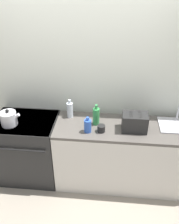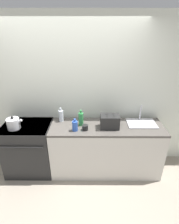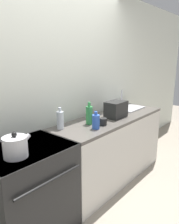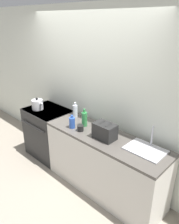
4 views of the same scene
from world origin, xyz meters
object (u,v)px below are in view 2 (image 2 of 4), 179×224
kettle (13,124)px  cup_black (85,127)px  toaster (110,122)px  bottle_green (81,119)px  bottle_blue (75,126)px  stove (30,147)px  bottle_clear (61,116)px

kettle → cup_black: bearing=-1.9°
toaster → bottle_green: bearing=170.4°
kettle → bottle_blue: (0.97, -0.06, -0.00)m
bottle_blue → bottle_green: (0.09, 0.17, 0.03)m
toaster → bottle_green: (-0.46, 0.08, 0.00)m
stove → cup_black: bearing=-7.5°
stove → bottle_clear: 0.80m
kettle → bottle_blue: bearing=-3.2°
bottle_blue → cup_black: (0.16, 0.02, -0.04)m
toaster → bottle_green: size_ratio=1.10×
stove → bottle_blue: bottle_blue is taller
toaster → bottle_clear: size_ratio=1.20×
toaster → bottle_clear: bearing=165.3°
kettle → bottle_green: 1.06m
bottle_blue → bottle_green: bottle_green is taller
bottle_clear → cup_black: (0.42, -0.29, -0.06)m
kettle → bottle_green: size_ratio=0.92×
kettle → bottle_blue: 0.97m
toaster → bottle_blue: 0.55m
kettle → bottle_clear: size_ratio=1.00×
bottle_blue → bottle_clear: bearing=130.5°
kettle → bottle_blue: size_ratio=1.24×
kettle → bottle_clear: bearing=19.2°
stove → bottle_blue: 0.99m
stove → bottle_green: size_ratio=3.36×
toaster → bottle_clear: (-0.80, 0.21, -0.00)m
stove → bottle_clear: bearing=15.5°
stove → kettle: size_ratio=3.65×
bottle_green → cup_black: bearing=-64.7°
bottle_clear → cup_black: size_ratio=2.70×
stove → kettle: 0.56m
bottle_blue → cup_black: 0.16m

